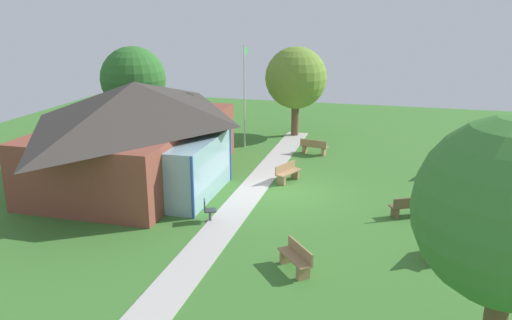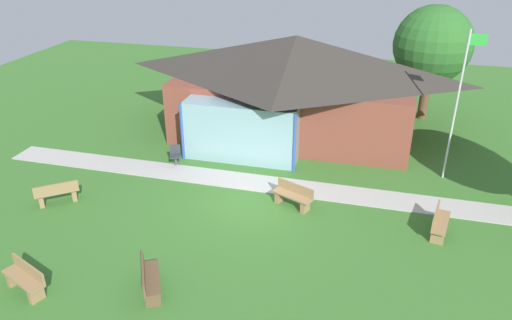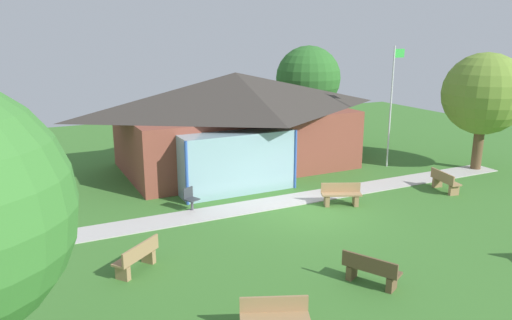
{
  "view_description": "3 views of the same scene",
  "coord_description": "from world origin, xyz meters",
  "px_view_note": "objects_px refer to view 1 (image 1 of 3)",
  "views": [
    {
      "loc": [
        -20.75,
        -4.16,
        7.81
      ],
      "look_at": [
        0.73,
        1.49,
        1.13
      ],
      "focal_mm": 35.94,
      "sensor_mm": 36.0,
      "label": 1
    },
    {
      "loc": [
        3.83,
        -14.46,
        9.07
      ],
      "look_at": [
        -0.22,
        1.23,
        1.1
      ],
      "focal_mm": 34.04,
      "sensor_mm": 36.0,
      "label": 2
    },
    {
      "loc": [
        -9.32,
        -14.24,
        6.38
      ],
      "look_at": [
        -0.85,
        2.86,
        1.4
      ],
      "focal_mm": 34.49,
      "sensor_mm": 36.0,
      "label": 3
    }
  ],
  "objects_px": {
    "pavilion": "(139,130)",
    "bench_front_left": "(437,246)",
    "tree_lawn_corner": "(512,213)",
    "bench_front_right": "(440,168)",
    "patio_chair_west": "(208,211)",
    "bench_rear_near_path": "(288,173)",
    "tree_behind_pavilion_right": "(133,79)",
    "bench_mid_right": "(314,147)",
    "flagpole": "(245,92)",
    "bench_front_center": "(409,207)",
    "tree_east_hedge": "(296,78)",
    "bench_mid_left": "(296,259)"
  },
  "relations": [
    {
      "from": "pavilion",
      "to": "bench_front_left",
      "type": "xyz_separation_m",
      "value": [
        -4.88,
        -12.9,
        -1.96
      ]
    },
    {
      "from": "bench_rear_near_path",
      "to": "bench_front_right",
      "type": "distance_m",
      "value": 7.37
    },
    {
      "from": "bench_mid_left",
      "to": "tree_east_hedge",
      "type": "relative_size",
      "value": 0.26
    },
    {
      "from": "bench_mid_right",
      "to": "bench_front_center",
      "type": "height_order",
      "value": "same"
    },
    {
      "from": "tree_behind_pavilion_right",
      "to": "pavilion",
      "type": "bearing_deg",
      "value": -151.06
    },
    {
      "from": "bench_front_left",
      "to": "bench_front_right",
      "type": "relative_size",
      "value": 1.0
    },
    {
      "from": "pavilion",
      "to": "flagpole",
      "type": "xyz_separation_m",
      "value": [
        6.7,
        -3.15,
        0.82
      ]
    },
    {
      "from": "bench_mid_right",
      "to": "bench_front_center",
      "type": "relative_size",
      "value": 1.02
    },
    {
      "from": "bench_mid_right",
      "to": "bench_rear_near_path",
      "type": "distance_m",
      "value": 4.87
    },
    {
      "from": "bench_rear_near_path",
      "to": "tree_east_hedge",
      "type": "xyz_separation_m",
      "value": [
        8.83,
        1.31,
        3.19
      ]
    },
    {
      "from": "bench_front_right",
      "to": "tree_east_hedge",
      "type": "relative_size",
      "value": 0.28
    },
    {
      "from": "flagpole",
      "to": "bench_front_right",
      "type": "bearing_deg",
      "value": -104.66
    },
    {
      "from": "patio_chair_west",
      "to": "tree_behind_pavilion_right",
      "type": "height_order",
      "value": "tree_behind_pavilion_right"
    },
    {
      "from": "bench_front_center",
      "to": "tree_east_hedge",
      "type": "bearing_deg",
      "value": 91.58
    },
    {
      "from": "bench_rear_near_path",
      "to": "bench_front_right",
      "type": "height_order",
      "value": "same"
    },
    {
      "from": "tree_lawn_corner",
      "to": "tree_behind_pavilion_right",
      "type": "bearing_deg",
      "value": 45.32
    },
    {
      "from": "pavilion",
      "to": "bench_rear_near_path",
      "type": "xyz_separation_m",
      "value": [
        1.32,
        -6.75,
        -1.96
      ]
    },
    {
      "from": "flagpole",
      "to": "tree_lawn_corner",
      "type": "height_order",
      "value": "tree_lawn_corner"
    },
    {
      "from": "bench_mid_right",
      "to": "tree_lawn_corner",
      "type": "height_order",
      "value": "tree_lawn_corner"
    },
    {
      "from": "bench_front_right",
      "to": "tree_lawn_corner",
      "type": "height_order",
      "value": "tree_lawn_corner"
    },
    {
      "from": "bench_mid_left",
      "to": "patio_chair_west",
      "type": "bearing_deg",
      "value": 14.92
    },
    {
      "from": "bench_front_left",
      "to": "patio_chair_west",
      "type": "relative_size",
      "value": 1.81
    },
    {
      "from": "bench_mid_right",
      "to": "pavilion",
      "type": "bearing_deg",
      "value": -128.25
    },
    {
      "from": "tree_east_hedge",
      "to": "bench_front_right",
      "type": "bearing_deg",
      "value": -127.09
    },
    {
      "from": "bench_front_center",
      "to": "tree_lawn_corner",
      "type": "bearing_deg",
      "value": -108.86
    },
    {
      "from": "bench_front_left",
      "to": "bench_rear_near_path",
      "type": "bearing_deg",
      "value": -112.33
    },
    {
      "from": "tree_lawn_corner",
      "to": "bench_front_right",
      "type": "bearing_deg",
      "value": -0.39
    },
    {
      "from": "bench_mid_left",
      "to": "bench_front_right",
      "type": "bearing_deg",
      "value": -63.29
    },
    {
      "from": "bench_rear_near_path",
      "to": "bench_front_left",
      "type": "bearing_deg",
      "value": 69.28
    },
    {
      "from": "bench_front_left",
      "to": "tree_lawn_corner",
      "type": "relative_size",
      "value": 0.26
    },
    {
      "from": "bench_mid_left",
      "to": "bench_front_left",
      "type": "bearing_deg",
      "value": -103.71
    },
    {
      "from": "flagpole",
      "to": "bench_rear_near_path",
      "type": "height_order",
      "value": "flagpole"
    },
    {
      "from": "bench_mid_right",
      "to": "bench_mid_left",
      "type": "xyz_separation_m",
      "value": [
        -13.02,
        -1.4,
        0.0
      ]
    },
    {
      "from": "tree_lawn_corner",
      "to": "tree_behind_pavilion_right",
      "type": "xyz_separation_m",
      "value": [
        16.75,
        16.94,
        -0.21
      ]
    },
    {
      "from": "pavilion",
      "to": "tree_lawn_corner",
      "type": "xyz_separation_m",
      "value": [
        -10.6,
        -13.53,
        1.58
      ]
    },
    {
      "from": "bench_front_right",
      "to": "tree_lawn_corner",
      "type": "bearing_deg",
      "value": 22.95
    },
    {
      "from": "bench_mid_left",
      "to": "tree_behind_pavilion_right",
      "type": "distance_m",
      "value": 18.04
    },
    {
      "from": "bench_mid_right",
      "to": "tree_behind_pavilion_right",
      "type": "relative_size",
      "value": 0.28
    },
    {
      "from": "tree_lawn_corner",
      "to": "patio_chair_west",
      "type": "bearing_deg",
      "value": 52.94
    },
    {
      "from": "bench_front_right",
      "to": "tree_behind_pavilion_right",
      "type": "distance_m",
      "value": 17.5
    },
    {
      "from": "flagpole",
      "to": "tree_lawn_corner",
      "type": "xyz_separation_m",
      "value": [
        -17.3,
        -10.38,
        0.77
      ]
    },
    {
      "from": "bench_front_left",
      "to": "tree_east_hedge",
      "type": "xyz_separation_m",
      "value": [
        15.04,
        7.46,
        3.19
      ]
    },
    {
      "from": "bench_front_right",
      "to": "patio_chair_west",
      "type": "relative_size",
      "value": 1.8
    },
    {
      "from": "tree_behind_pavilion_right",
      "to": "patio_chair_west",
      "type": "bearing_deg",
      "value": -141.12
    },
    {
      "from": "bench_front_left",
      "to": "patio_chair_west",
      "type": "height_order",
      "value": "patio_chair_west"
    },
    {
      "from": "tree_behind_pavilion_right",
      "to": "bench_mid_right",
      "type": "bearing_deg",
      "value": -89.93
    },
    {
      "from": "bench_mid_right",
      "to": "bench_front_left",
      "type": "xyz_separation_m",
      "value": [
        -11.05,
        -5.65,
        0.0
      ]
    },
    {
      "from": "tree_east_hedge",
      "to": "bench_front_left",
      "type": "bearing_deg",
      "value": -153.6
    },
    {
      "from": "bench_mid_right",
      "to": "bench_front_left",
      "type": "height_order",
      "value": "same"
    },
    {
      "from": "bench_rear_near_path",
      "to": "bench_mid_left",
      "type": "relative_size",
      "value": 1.07
    }
  ]
}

